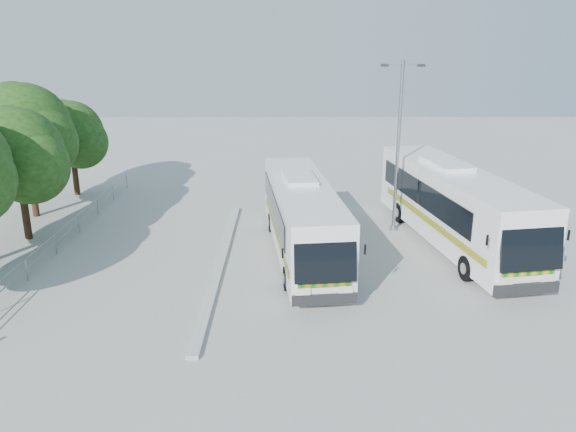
{
  "coord_description": "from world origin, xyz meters",
  "views": [
    {
      "loc": [
        0.63,
        -21.19,
        9.51
      ],
      "look_at": [
        0.69,
        2.7,
        1.93
      ],
      "focal_mm": 35.0,
      "sensor_mm": 36.0,
      "label": 1
    }
  ],
  "objects_px": {
    "tree_far_c": "(18,154)",
    "coach_adjacent": "(453,205)",
    "tree_far_d": "(26,130)",
    "lamppost": "(398,140)",
    "tree_far_e": "(72,134)",
    "coach_main": "(302,217)"
  },
  "relations": [
    {
      "from": "coach_main",
      "to": "coach_adjacent",
      "type": "bearing_deg",
      "value": 3.67
    },
    {
      "from": "tree_far_e",
      "to": "coach_main",
      "type": "height_order",
      "value": "tree_far_e"
    },
    {
      "from": "tree_far_c",
      "to": "coach_main",
      "type": "distance_m",
      "value": 13.83
    },
    {
      "from": "tree_far_c",
      "to": "coach_main",
      "type": "height_order",
      "value": "tree_far_c"
    },
    {
      "from": "tree_far_c",
      "to": "coach_adjacent",
      "type": "distance_m",
      "value": 20.8
    },
    {
      "from": "tree_far_c",
      "to": "tree_far_d",
      "type": "xyz_separation_m",
      "value": [
        -1.19,
        3.7,
        0.56
      ]
    },
    {
      "from": "lamppost",
      "to": "tree_far_c",
      "type": "bearing_deg",
      "value": -171.74
    },
    {
      "from": "tree_far_e",
      "to": "coach_adjacent",
      "type": "bearing_deg",
      "value": -23.12
    },
    {
      "from": "coach_adjacent",
      "to": "lamppost",
      "type": "distance_m",
      "value": 4.15
    },
    {
      "from": "tree_far_d",
      "to": "lamppost",
      "type": "relative_size",
      "value": 0.86
    },
    {
      "from": "tree_far_d",
      "to": "coach_adjacent",
      "type": "relative_size",
      "value": 0.55
    },
    {
      "from": "tree_far_e",
      "to": "lamppost",
      "type": "bearing_deg",
      "value": -20.46
    },
    {
      "from": "tree_far_d",
      "to": "coach_main",
      "type": "distance_m",
      "value": 16.04
    },
    {
      "from": "tree_far_d",
      "to": "coach_adjacent",
      "type": "height_order",
      "value": "tree_far_d"
    },
    {
      "from": "tree_far_c",
      "to": "lamppost",
      "type": "relative_size",
      "value": 0.76
    },
    {
      "from": "tree_far_c",
      "to": "tree_far_e",
      "type": "relative_size",
      "value": 1.1
    },
    {
      "from": "lamppost",
      "to": "tree_far_e",
      "type": "bearing_deg",
      "value": 164.07
    },
    {
      "from": "tree_far_d",
      "to": "lamppost",
      "type": "distance_m",
      "value": 19.63
    },
    {
      "from": "tree_far_d",
      "to": "lamppost",
      "type": "bearing_deg",
      "value": -7.34
    },
    {
      "from": "coach_main",
      "to": "coach_adjacent",
      "type": "height_order",
      "value": "coach_adjacent"
    },
    {
      "from": "tree_far_c",
      "to": "coach_main",
      "type": "bearing_deg",
      "value": -8.99
    },
    {
      "from": "tree_far_e",
      "to": "coach_main",
      "type": "distance_m",
      "value": 17.49
    }
  ]
}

